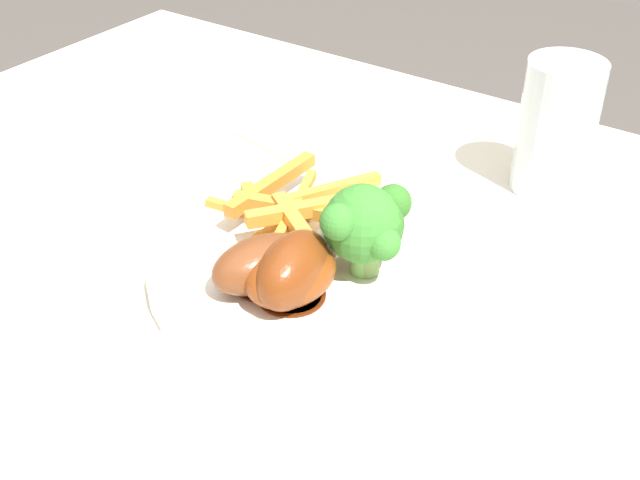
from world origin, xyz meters
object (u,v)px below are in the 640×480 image
object	(u,v)px
dining_table	(237,353)
carrot_fries_pile	(290,205)
chicken_drumstick_extra	(267,262)
chicken_drumstick_far	(295,272)
water_glass	(557,127)
broccoli_floret_middle	(372,223)
broccoli_floret_front	(362,224)
chicken_drumstick_near	(296,266)
dinner_plate	(320,267)

from	to	relation	value
dining_table	carrot_fries_pile	size ratio (longest dim) A/B	6.36
chicken_drumstick_extra	dining_table	bearing A→B (deg)	156.89
carrot_fries_pile	chicken_drumstick_far	world-z (taller)	chicken_drumstick_far
dining_table	chicken_drumstick_far	xyz separation A→B (m)	(0.09, -0.02, 0.14)
carrot_fries_pile	water_glass	distance (m)	0.25
broccoli_floret_middle	chicken_drumstick_extra	size ratio (longest dim) A/B	0.54
broccoli_floret_front	chicken_drumstick_extra	world-z (taller)	broccoli_floret_front
chicken_drumstick_near	water_glass	distance (m)	0.29
chicken_drumstick_far	water_glass	bearing A→B (deg)	72.08
dinner_plate	chicken_drumstick_near	xyz separation A→B (m)	(0.01, -0.04, 0.03)
broccoli_floret_middle	chicken_drumstick_far	size ratio (longest dim) A/B	0.57
broccoli_floret_middle	carrot_fries_pile	distance (m)	0.09
carrot_fries_pile	chicken_drumstick_near	xyz separation A→B (m)	(0.06, -0.07, 0.01)
chicken_drumstick_near	water_glass	size ratio (longest dim) A/B	1.11
broccoli_floret_front	broccoli_floret_middle	size ratio (longest dim) A/B	1.06
dining_table	broccoli_floret_middle	size ratio (longest dim) A/B	13.24
broccoli_floret_middle	water_glass	bearing A→B (deg)	75.01
dinner_plate	broccoli_floret_middle	distance (m)	0.06
chicken_drumstick_extra	water_glass	size ratio (longest dim) A/B	1.06
dining_table	chicken_drumstick_extra	bearing A→B (deg)	-23.11
chicken_drumstick_extra	water_glass	xyz separation A→B (m)	(0.11, 0.27, 0.03)
dining_table	dinner_plate	size ratio (longest dim) A/B	3.44
broccoli_floret_front	carrot_fries_pile	xyz separation A→B (m)	(-0.08, 0.02, -0.02)
broccoli_floret_front	chicken_drumstick_near	distance (m)	0.06
dinner_plate	chicken_drumstick_extra	world-z (taller)	chicken_drumstick_extra
broccoli_floret_middle	chicken_drumstick_extra	world-z (taller)	broccoli_floret_middle
chicken_drumstick_near	chicken_drumstick_extra	world-z (taller)	chicken_drumstick_near
chicken_drumstick_near	water_glass	bearing A→B (deg)	72.19
dining_table	chicken_drumstick_extra	world-z (taller)	chicken_drumstick_extra
chicken_drumstick_near	dinner_plate	bearing A→B (deg)	101.83
broccoli_floret_middle	chicken_drumstick_near	distance (m)	0.07
dinner_plate	chicken_drumstick_far	size ratio (longest dim) A/B	2.17
dining_table	broccoli_floret_middle	xyz separation A→B (m)	(0.12, 0.03, 0.17)
broccoli_floret_front	chicken_drumstick_extra	bearing A→B (deg)	-134.82
dinner_plate	broccoli_floret_middle	xyz separation A→B (m)	(0.04, 0.01, 0.05)
chicken_drumstick_far	water_glass	world-z (taller)	water_glass
dinner_plate	chicken_drumstick_far	bearing A→B (deg)	-79.37
carrot_fries_pile	chicken_drumstick_near	distance (m)	0.09
dining_table	broccoli_floret_front	world-z (taller)	broccoli_floret_front
carrot_fries_pile	chicken_drumstick_far	size ratio (longest dim) A/B	1.18
chicken_drumstick_far	dining_table	bearing A→B (deg)	163.90
broccoli_floret_middle	chicken_drumstick_far	xyz separation A→B (m)	(-0.03, -0.06, -0.02)
broccoli_floret_front	carrot_fries_pile	bearing A→B (deg)	164.77
dinner_plate	chicken_drumstick_far	xyz separation A→B (m)	(0.01, -0.04, 0.03)
carrot_fries_pile	chicken_drumstick_extra	distance (m)	0.08
chicken_drumstick_near	water_glass	xyz separation A→B (m)	(0.09, 0.27, 0.02)
dining_table	chicken_drumstick_far	size ratio (longest dim) A/B	7.48
broccoli_floret_middle	chicken_drumstick_extra	bearing A→B (deg)	-133.38
broccoli_floret_front	carrot_fries_pile	world-z (taller)	broccoli_floret_front
dining_table	dinner_plate	world-z (taller)	dinner_plate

